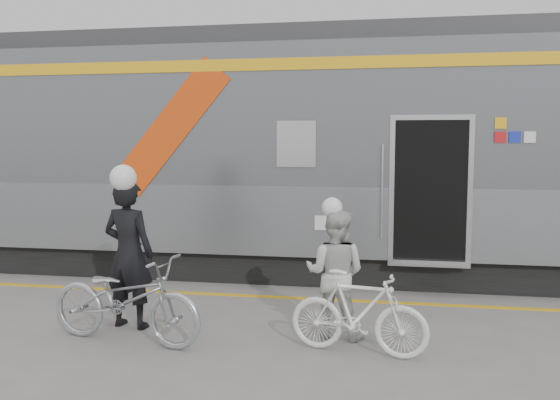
% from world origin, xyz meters
% --- Properties ---
extents(ground, '(90.00, 90.00, 0.00)m').
position_xyz_m(ground, '(0.00, 0.00, 0.00)').
color(ground, slate).
rests_on(ground, ground).
extents(train, '(24.00, 3.17, 4.10)m').
position_xyz_m(train, '(0.51, 4.19, 2.05)').
color(train, black).
rests_on(train, ground).
extents(safety_strip, '(24.00, 0.12, 0.01)m').
position_xyz_m(safety_strip, '(0.00, 2.15, 0.00)').
color(safety_strip, '#ECAC15').
rests_on(safety_strip, ground).
extents(man, '(0.74, 0.55, 1.84)m').
position_xyz_m(man, '(-1.04, 0.47, 0.92)').
color(man, black).
rests_on(man, ground).
extents(bicycle_left, '(2.01, 1.00, 1.01)m').
position_xyz_m(bicycle_left, '(-0.84, -0.08, 0.51)').
color(bicycle_left, '#A8A9B0').
rests_on(bicycle_left, ground).
extents(woman, '(0.83, 0.70, 1.51)m').
position_xyz_m(woman, '(1.48, 0.57, 0.75)').
color(woman, beige).
rests_on(woman, ground).
extents(bicycle_right, '(1.57, 0.70, 0.91)m').
position_xyz_m(bicycle_right, '(1.78, 0.02, 0.46)').
color(bicycle_right, white).
rests_on(bicycle_right, ground).
extents(helmet_man, '(0.32, 0.32, 0.32)m').
position_xyz_m(helmet_man, '(-1.04, 0.47, 2.00)').
color(helmet_man, white).
rests_on(helmet_man, man).
extents(helmet_woman, '(0.24, 0.24, 0.24)m').
position_xyz_m(helmet_woman, '(1.48, 0.57, 1.63)').
color(helmet_woman, white).
rests_on(helmet_woman, woman).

